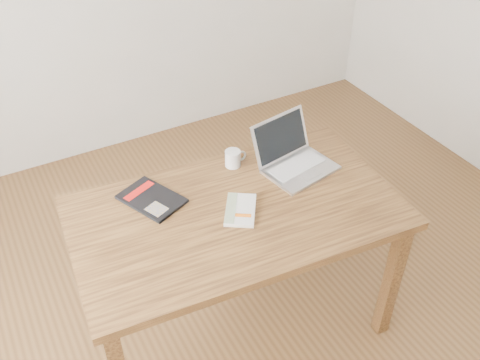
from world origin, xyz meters
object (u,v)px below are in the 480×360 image
white_guidebook (240,210)px  coffee_mug (233,158)px  laptop (293,158)px  black_guidebook (151,199)px  desk (237,225)px

white_guidebook → coffee_mug: bearing=100.0°
laptop → coffee_mug: laptop is taller
coffee_mug → black_guidebook: bearing=-171.6°
desk → white_guidebook: white_guidebook is taller
black_guidebook → laptop: 0.68m
coffee_mug → laptop: bearing=-28.2°
white_guidebook → coffee_mug: (0.13, 0.30, 0.03)m
desk → coffee_mug: coffee_mug is taller
laptop → coffee_mug: bearing=140.1°
desk → white_guidebook: size_ratio=6.13×
desk → black_guidebook: 0.39m
coffee_mug → white_guidebook: bearing=-111.7°
white_guidebook → laptop: (0.37, 0.16, 0.04)m
laptop → coffee_mug: 0.28m
white_guidebook → laptop: bearing=56.9°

